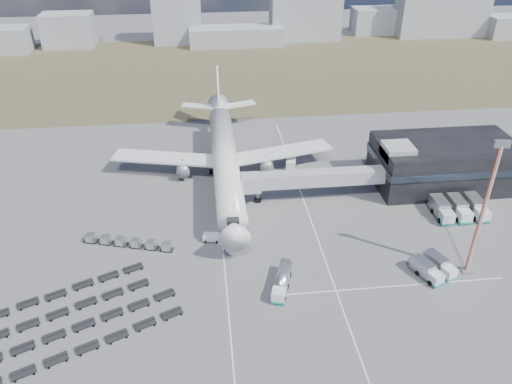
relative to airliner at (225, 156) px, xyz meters
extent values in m
plane|color=#565659|center=(0.00, -32.38, -5.29)|extent=(420.00, 420.00, 0.00)
cube|color=#4B412D|center=(0.00, 77.62, -5.29)|extent=(420.00, 90.00, 0.01)
cube|color=silver|center=(-2.00, -27.38, -5.29)|extent=(0.25, 110.00, 0.01)
cube|color=silver|center=(16.00, -27.38, -5.29)|extent=(0.25, 110.00, 0.01)
cube|color=silver|center=(25.00, -40.38, -5.29)|extent=(40.00, 0.25, 0.01)
cube|color=black|center=(48.00, -8.38, -0.29)|extent=(30.00, 16.00, 10.00)
cube|color=#262D38|center=(48.00, -8.38, 0.91)|extent=(30.40, 16.40, 1.60)
cube|color=#939399|center=(36.00, -10.38, 4.21)|extent=(6.00, 6.00, 3.00)
cube|color=#939399|center=(18.10, -11.88, -0.19)|extent=(29.80, 3.00, 3.00)
cube|color=#939399|center=(4.70, -12.38, -0.19)|extent=(4.00, 3.60, 3.40)
cylinder|color=slate|center=(6.20, -11.88, -2.74)|extent=(0.70, 0.70, 5.10)
cylinder|color=black|center=(6.20, -11.88, -4.84)|extent=(1.40, 0.90, 1.40)
cylinder|color=silver|center=(0.00, -2.38, 0.01)|extent=(5.60, 48.00, 5.60)
cone|color=silver|center=(0.00, -28.88, 0.01)|extent=(5.60, 5.00, 5.60)
cone|color=silver|center=(0.00, 25.62, 0.81)|extent=(5.60, 8.00, 5.60)
cube|color=black|center=(0.00, -26.88, 0.81)|extent=(2.20, 2.00, 0.80)
cube|color=silver|center=(-13.00, 2.62, -1.19)|extent=(25.59, 11.38, 0.50)
cube|color=silver|center=(13.00, 2.62, -1.19)|extent=(25.59, 11.38, 0.50)
cylinder|color=slate|center=(-9.50, 0.62, -2.89)|extent=(3.00, 5.00, 3.00)
cylinder|color=slate|center=(9.50, 0.62, -2.89)|extent=(3.00, 5.00, 3.00)
cube|color=silver|center=(-5.50, 27.62, 1.21)|extent=(9.49, 5.63, 0.35)
cube|color=silver|center=(5.50, 27.62, 1.21)|extent=(9.49, 5.63, 0.35)
cube|color=silver|center=(0.00, 28.62, 6.51)|extent=(0.50, 9.06, 11.45)
cylinder|color=slate|center=(0.00, -23.38, -4.04)|extent=(0.50, 0.50, 2.50)
cylinder|color=slate|center=(-3.20, 1.62, -4.04)|extent=(0.60, 0.60, 2.50)
cylinder|color=slate|center=(3.20, 1.62, -4.04)|extent=(0.60, 0.60, 2.50)
cylinder|color=black|center=(0.00, -23.38, -4.79)|extent=(0.50, 1.20, 1.20)
cube|color=#9296A0|center=(-57.99, 117.71, 1.34)|extent=(20.37, 12.00, 13.27)
cube|color=#9296A0|center=(-13.07, 118.93, 7.10)|extent=(20.04, 12.00, 24.78)
cube|color=#9296A0|center=(11.18, 111.56, -1.52)|extent=(38.96, 12.00, 7.54)
cube|color=#9296A0|center=(41.43, 117.96, 5.94)|extent=(29.81, 12.00, 22.47)
cube|color=#9296A0|center=(77.41, 125.31, 0.22)|extent=(24.72, 12.00, 11.02)
cube|color=#9296A0|center=(102.50, 117.85, 6.10)|extent=(39.52, 12.00, 22.79)
cube|color=#9296A0|center=(131.87, 111.75, -0.67)|extent=(19.65, 12.00, 9.24)
cube|color=silver|center=(6.17, -41.72, -4.01)|extent=(2.68, 2.68, 2.04)
cube|color=#167D76|center=(6.17, -41.72, -4.80)|extent=(2.79, 2.79, 0.44)
cylinder|color=#B5B4B9|center=(7.50, -37.58, -3.61)|extent=(4.15, 7.01, 2.22)
cube|color=slate|center=(7.50, -37.58, -4.63)|extent=(4.07, 6.99, 0.31)
cylinder|color=black|center=(7.09, -38.85, -4.85)|extent=(2.49, 1.64, 0.98)
cube|color=silver|center=(-4.00, -24.38, -4.59)|extent=(3.31, 2.18, 1.41)
cube|color=silver|center=(15.74, 2.46, -3.88)|extent=(3.23, 5.64, 2.48)
cube|color=#167D76|center=(15.74, 2.46, -4.89)|extent=(3.34, 5.75, 0.40)
cube|color=silver|center=(32.85, -40.54, -4.13)|extent=(2.66, 2.61, 1.97)
cube|color=#167D76|center=(32.85, -40.54, -4.89)|extent=(2.77, 2.72, 0.40)
cube|color=#B5B4B9|center=(31.65, -37.64, -3.77)|extent=(3.56, 4.63, 2.33)
cube|color=silver|center=(35.67, -39.38, -4.13)|extent=(2.66, 2.61, 1.97)
cube|color=#167D76|center=(35.67, -39.38, -4.89)|extent=(2.77, 2.72, 0.40)
cube|color=#B5B4B9|center=(34.47, -36.48, -3.77)|extent=(3.56, 4.63, 2.33)
cube|color=silver|center=(42.30, -23.77, -3.90)|extent=(2.49, 2.38, 2.36)
cube|color=#167D76|center=(42.30, -23.77, -4.81)|extent=(2.60, 2.49, 0.48)
cube|color=#B5B4B9|center=(42.33, -20.01, -3.47)|extent=(2.62, 4.96, 2.79)
cube|color=silver|center=(45.96, -23.80, -3.90)|extent=(2.49, 2.38, 2.36)
cube|color=#167D76|center=(45.96, -23.80, -4.81)|extent=(2.60, 2.49, 0.48)
cube|color=#B5B4B9|center=(45.99, -20.04, -3.47)|extent=(2.62, 4.96, 2.79)
cube|color=silver|center=(49.61, -23.83, -3.90)|extent=(2.49, 2.38, 2.36)
cube|color=#167D76|center=(49.61, -23.83, -4.81)|extent=(2.60, 2.49, 0.48)
cube|color=#B5B4B9|center=(49.64, -20.07, -3.47)|extent=(2.62, 4.96, 2.79)
cube|color=black|center=(-26.47, -22.30, -5.01)|extent=(2.73, 2.10, 0.17)
cube|color=#B5B4B9|center=(-26.47, -22.30, -4.23)|extent=(1.84, 1.84, 1.39)
cube|color=black|center=(-23.63, -23.14, -5.01)|extent=(2.73, 2.10, 0.17)
cube|color=#B5B4B9|center=(-23.63, -23.14, -4.23)|extent=(1.84, 1.84, 1.39)
cube|color=black|center=(-20.78, -23.98, -5.01)|extent=(2.73, 2.10, 0.17)
cube|color=#B5B4B9|center=(-20.78, -23.98, -4.23)|extent=(1.84, 1.84, 1.39)
cube|color=black|center=(-17.94, -24.81, -5.01)|extent=(2.73, 2.10, 0.17)
cube|color=#B5B4B9|center=(-17.94, -24.81, -4.23)|extent=(1.84, 1.84, 1.39)
cube|color=black|center=(-15.09, -25.65, -5.01)|extent=(2.73, 2.10, 0.17)
cube|color=#B5B4B9|center=(-15.09, -25.65, -4.23)|extent=(1.84, 1.84, 1.39)
cube|color=black|center=(-12.25, -26.49, -5.01)|extent=(2.73, 2.10, 0.17)
cube|color=#B5B4B9|center=(-12.25, -26.49, -4.23)|extent=(1.84, 1.84, 1.39)
cube|color=black|center=(-24.66, -49.19, -4.90)|extent=(32.35, 15.78, 0.78)
cube|color=black|center=(-26.54, -45.03, -4.90)|extent=(32.35, 15.78, 0.78)
cube|color=black|center=(-28.42, -40.88, -4.90)|extent=(28.39, 14.00, 0.78)
cube|color=black|center=(-30.29, -36.72, -4.90)|extent=(28.39, 14.00, 0.78)
cylinder|color=#B2371C|center=(39.72, -37.88, 6.76)|extent=(0.67, 0.67, 24.11)
cube|color=slate|center=(39.72, -37.88, 19.10)|extent=(2.38, 0.92, 1.16)
cube|color=#565659|center=(39.72, -37.88, -5.15)|extent=(1.93, 1.93, 0.29)
camera|label=1|loc=(-3.96, -100.25, 51.54)|focal=35.00mm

